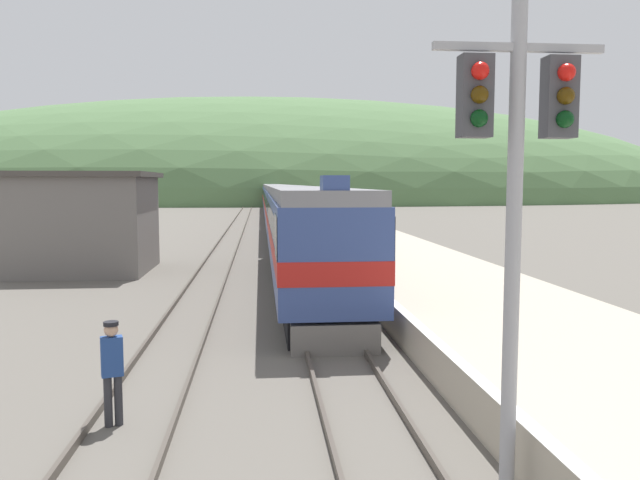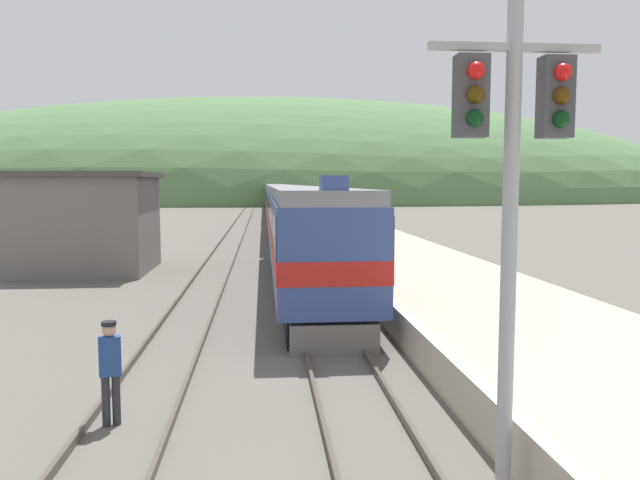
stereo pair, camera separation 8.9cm
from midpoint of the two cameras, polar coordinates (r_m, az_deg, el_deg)
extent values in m
cube|color=#4C443D|center=(73.05, -4.38, 2.00)|extent=(0.08, 180.00, 0.16)
cube|color=#4C443D|center=(73.09, -3.26, 2.01)|extent=(0.08, 180.00, 0.16)
cube|color=#4C443D|center=(73.11, -7.54, 1.97)|extent=(0.08, 180.00, 0.16)
cube|color=#4C443D|center=(73.06, -6.42, 1.98)|extent=(0.08, 180.00, 0.16)
cube|color=#B2A893|center=(53.45, 1.74, 1.22)|extent=(5.95, 140.00, 0.89)
cube|color=silver|center=(53.15, -1.32, 1.69)|extent=(0.24, 140.00, 0.01)
ellipsoid|color=#517547|center=(157.57, -4.57, 3.69)|extent=(223.59, 100.61, 49.30)
cube|color=slate|center=(31.30, -20.42, 1.33)|extent=(5.80, 5.75, 4.45)
cube|color=#47423D|center=(31.24, -20.56, 5.62)|extent=(6.30, 6.25, 0.24)
cube|color=black|center=(25.20, -1.16, -3.33)|extent=(2.30, 19.31, 0.85)
cube|color=#334784|center=(25.00, -1.17, 0.75)|extent=(2.80, 20.54, 2.75)
cube|color=red|center=(25.02, -1.17, 0.25)|extent=(2.83, 20.56, 0.60)
cube|color=black|center=(24.96, -1.17, 2.14)|extent=(2.83, 19.31, 0.82)
cube|color=slate|center=(24.93, -1.18, 4.36)|extent=(2.63, 20.54, 0.40)
cube|color=black|center=(15.88, 1.14, 0.37)|extent=(2.84, 2.20, 1.10)
cube|color=#334784|center=(15.14, 1.44, 5.24)|extent=(0.64, 0.80, 0.36)
cube|color=slate|center=(15.37, 1.51, -9.06)|extent=(2.19, 0.40, 0.77)
cube|color=black|center=(47.05, -3.05, 0.65)|extent=(2.30, 20.37, 0.85)
cube|color=#334784|center=(46.94, -3.06, 2.84)|extent=(2.80, 21.67, 2.75)
cube|color=red|center=(46.95, -3.06, 2.57)|extent=(2.83, 21.69, 0.60)
cube|color=black|center=(46.92, -3.07, 3.58)|extent=(2.83, 20.37, 0.82)
cube|color=slate|center=(46.90, -3.07, 4.76)|extent=(2.63, 21.67, 0.40)
cube|color=black|center=(69.57, -3.75, 2.13)|extent=(2.30, 20.37, 0.85)
cube|color=#334784|center=(69.49, -3.76, 3.61)|extent=(2.80, 21.67, 2.75)
cube|color=red|center=(69.50, -3.76, 3.43)|extent=(2.83, 21.69, 0.60)
cube|color=black|center=(69.48, -3.76, 4.11)|extent=(2.83, 20.37, 0.82)
cube|color=slate|center=(69.47, -3.77, 4.91)|extent=(2.63, 21.67, 0.40)
cube|color=black|center=(92.11, -4.11, 2.88)|extent=(2.30, 20.37, 0.85)
cube|color=#334784|center=(92.06, -4.12, 4.00)|extent=(2.80, 21.67, 2.75)
cube|color=red|center=(92.06, -4.12, 3.86)|extent=(2.83, 21.69, 0.60)
cube|color=black|center=(92.05, -4.12, 4.38)|extent=(2.83, 20.37, 0.82)
cube|color=slate|center=(92.04, -4.12, 4.98)|extent=(2.63, 21.67, 0.40)
cube|color=black|center=(114.67, -4.33, 3.34)|extent=(2.30, 20.37, 0.85)
cube|color=#334784|center=(114.62, -4.33, 4.24)|extent=(2.80, 21.67, 2.75)
cube|color=red|center=(114.63, -4.33, 4.13)|extent=(2.83, 21.69, 0.60)
cube|color=black|center=(114.61, -4.34, 4.54)|extent=(2.83, 20.37, 0.82)
cube|color=slate|center=(114.61, -4.34, 5.03)|extent=(2.63, 21.67, 0.40)
cylinder|color=#9E9EA3|center=(8.37, 17.21, -0.45)|extent=(0.20, 0.20, 6.76)
cube|color=#9E9EA3|center=(8.50, 17.68, 16.43)|extent=(2.20, 0.10, 0.10)
cube|color=#424247|center=(8.21, 13.93, 12.62)|extent=(0.40, 0.28, 1.02)
sphere|color=red|center=(8.09, 14.39, 14.77)|extent=(0.22, 0.22, 0.22)
sphere|color=#412C05|center=(8.05, 14.34, 12.76)|extent=(0.22, 0.22, 0.22)
sphere|color=black|center=(8.02, 14.29, 10.74)|extent=(0.22, 0.22, 0.22)
cube|color=#424247|center=(8.63, 21.01, 12.06)|extent=(0.40, 0.28, 1.02)
sphere|color=red|center=(8.51, 21.60, 14.09)|extent=(0.22, 0.22, 0.22)
sphere|color=#412C05|center=(8.47, 21.53, 12.18)|extent=(0.22, 0.22, 0.22)
sphere|color=black|center=(8.44, 21.47, 10.25)|extent=(0.22, 0.22, 0.22)
cylinder|color=#2D2D33|center=(11.63, -18.77, -13.77)|extent=(0.14, 0.14, 0.88)
cylinder|color=#2D2D33|center=(11.64, -17.91, -13.73)|extent=(0.14, 0.14, 0.88)
cube|color=navy|center=(11.41, -18.45, -10.03)|extent=(0.41, 0.32, 0.68)
sphere|color=tan|center=(11.30, -18.52, -7.78)|extent=(0.24, 0.24, 0.24)
cylinder|color=black|center=(11.28, -18.54, -7.24)|extent=(0.25, 0.25, 0.07)
camera|label=1|loc=(0.04, -89.87, 0.01)|focal=35.00mm
camera|label=2|loc=(0.04, 90.13, -0.01)|focal=35.00mm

